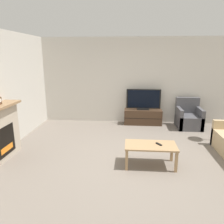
# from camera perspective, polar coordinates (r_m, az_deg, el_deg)

# --- Properties ---
(ground_plane) EXTENTS (24.00, 24.00, 0.00)m
(ground_plane) POSITION_cam_1_polar(r_m,az_deg,el_deg) (4.70, 6.72, -12.55)
(ground_plane) COLOR slate
(wall_back) EXTENTS (12.00, 0.06, 2.70)m
(wall_back) POSITION_cam_1_polar(r_m,az_deg,el_deg) (7.07, 6.38, 8.07)
(wall_back) COLOR beige
(wall_back) RESTS_ON ground
(tv_stand) EXTENTS (1.18, 0.41, 0.48)m
(tv_stand) POSITION_cam_1_polar(r_m,az_deg,el_deg) (7.03, 8.05, -1.26)
(tv_stand) COLOR #422D1E
(tv_stand) RESTS_ON ground
(tv) EXTENTS (1.06, 0.18, 0.65)m
(tv) POSITION_cam_1_polar(r_m,az_deg,el_deg) (6.90, 8.21, 3.08)
(tv) COLOR black
(tv) RESTS_ON tv_stand
(armchair) EXTENTS (0.70, 0.76, 0.88)m
(armchair) POSITION_cam_1_polar(r_m,az_deg,el_deg) (7.02, 19.36, -1.55)
(armchair) COLOR #4C4C51
(armchair) RESTS_ON ground
(coffee_table) EXTENTS (1.00, 0.53, 0.44)m
(coffee_table) POSITION_cam_1_polar(r_m,az_deg,el_deg) (4.41, 10.05, -9.12)
(coffee_table) COLOR #A37F56
(coffee_table) RESTS_ON ground
(remote) EXTENTS (0.12, 0.15, 0.02)m
(remote) POSITION_cam_1_polar(r_m,az_deg,el_deg) (4.42, 12.13, -8.19)
(remote) COLOR black
(remote) RESTS_ON coffee_table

